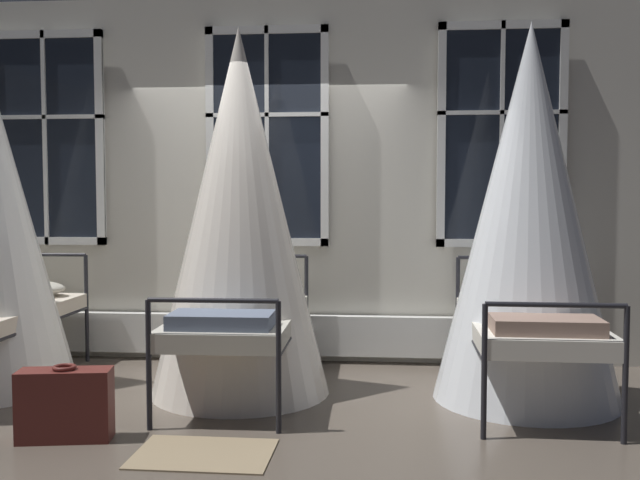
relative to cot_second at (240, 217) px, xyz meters
The scene contains 7 objects.
ground 1.35m from the cot_second, 54.83° to the right, with size 16.73×16.73×0.00m, color brown.
back_wall_with_windows 1.19m from the cot_second, 87.69° to the left, with size 8.20×0.10×3.30m, color beige.
window_bank 1.04m from the cot_second, 87.42° to the left, with size 5.24×0.10×2.95m.
cot_second is the anchor object (origin of this frame).
cot_third 2.14m from the cot_second, ahead, with size 1.36×1.91×2.77m.
rug_second 1.89m from the cot_second, 88.02° to the right, with size 0.80×0.56×0.01m, color #8E7A5B.
suitcase_dark 1.83m from the cot_second, 126.48° to the right, with size 0.58×0.30×0.47m.
Camera 1 is at (1.02, -5.25, 1.50)m, focal length 39.92 mm.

